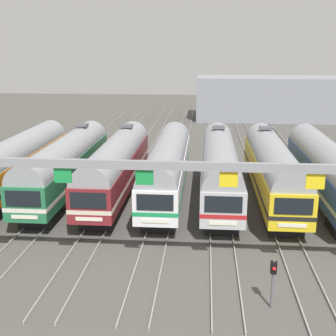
% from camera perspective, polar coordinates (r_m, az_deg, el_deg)
% --- Properties ---
extents(ground_plane, '(160.00, 160.00, 0.00)m').
position_cam_1_polar(ground_plane, '(36.90, -0.07, -3.66)').
color(ground_plane, '#4C4944').
extents(track_bed, '(26.49, 70.00, 0.15)m').
position_cam_1_polar(track_bed, '(53.22, 1.48, 2.32)').
color(track_bed, gray).
rests_on(track_bed, ground).
extents(commuter_train_orange, '(2.88, 18.06, 4.77)m').
position_cam_1_polar(commuter_train_orange, '(39.18, -18.60, 0.74)').
color(commuter_train_orange, orange).
rests_on(commuter_train_orange, ground).
extents(commuter_train_green, '(2.88, 18.06, 5.05)m').
position_cam_1_polar(commuter_train_green, '(37.73, -12.78, 0.64)').
color(commuter_train_green, '#236B42').
rests_on(commuter_train_green, ground).
extents(commuter_train_maroon, '(2.88, 18.06, 5.05)m').
position_cam_1_polar(commuter_train_maroon, '(36.70, -6.57, 0.51)').
color(commuter_train_maroon, maroon).
rests_on(commuter_train_maroon, ground).
extents(commuter_train_white, '(2.88, 18.06, 4.77)m').
position_cam_1_polar(commuter_train_white, '(36.12, -0.07, 0.37)').
color(commuter_train_white, white).
rests_on(commuter_train_white, ground).
extents(commuter_train_stainless, '(2.88, 18.06, 5.05)m').
position_cam_1_polar(commuter_train_stainless, '(36.02, 6.54, 0.23)').
color(commuter_train_stainless, '#B2B5BA').
rests_on(commuter_train_stainless, ground).
extents(commuter_train_yellow, '(2.88, 18.06, 5.05)m').
position_cam_1_polar(commuter_train_yellow, '(36.40, 13.11, 0.09)').
color(commuter_train_yellow, gold).
rests_on(commuter_train_yellow, ground).
extents(commuter_train_blue, '(2.88, 18.06, 4.77)m').
position_cam_1_polar(commuter_train_blue, '(37.24, 19.46, -0.06)').
color(commuter_train_blue, '#284C9E').
rests_on(commuter_train_blue, ground).
extents(catenary_gantry, '(30.23, 0.44, 6.97)m').
position_cam_1_polar(catenary_gantry, '(22.46, -3.00, -1.61)').
color(catenary_gantry, gray).
rests_on(catenary_gantry, ground).
extents(yard_signal_mast, '(0.28, 0.35, 2.45)m').
position_cam_1_polar(yard_signal_mast, '(21.88, 13.20, -13.06)').
color(yard_signal_mast, '#59595E').
rests_on(yard_signal_mast, ground).
extents(maintenance_building, '(27.29, 10.00, 7.02)m').
position_cam_1_polar(maintenance_building, '(78.15, 13.86, 8.58)').
color(maintenance_building, gray).
rests_on(maintenance_building, ground).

